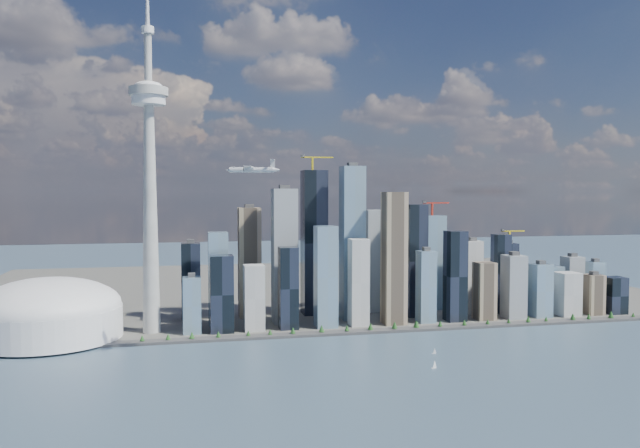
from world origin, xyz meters
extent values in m
plane|color=#314956|center=(0.00, 0.00, 0.00)|extent=(4000.00, 4000.00, 0.00)
cube|color=#383838|center=(0.00, 250.00, 2.00)|extent=(1100.00, 22.00, 4.00)
cube|color=#4C4C47|center=(0.00, 700.00, 1.50)|extent=(1400.00, 900.00, 3.00)
cylinder|color=#3F2D1E|center=(-476.67, 250.00, 5.20)|extent=(1.00, 1.00, 2.40)
cone|color=#1E4217|center=(-476.67, 250.00, 8.80)|extent=(7.20, 7.20, 8.00)
cylinder|color=#3F2D1E|center=(-390.00, 250.00, 5.20)|extent=(1.00, 1.00, 2.40)
cone|color=#1E4217|center=(-390.00, 250.00, 8.80)|extent=(7.20, 7.20, 8.00)
cylinder|color=#3F2D1E|center=(-303.33, 250.00, 5.20)|extent=(1.00, 1.00, 2.40)
cone|color=#1E4217|center=(-303.33, 250.00, 8.80)|extent=(7.20, 7.20, 8.00)
cylinder|color=#3F2D1E|center=(-216.67, 250.00, 5.20)|extent=(1.00, 1.00, 2.40)
cone|color=#1E4217|center=(-216.67, 250.00, 8.80)|extent=(7.20, 7.20, 8.00)
cylinder|color=#3F2D1E|center=(-130.00, 250.00, 5.20)|extent=(1.00, 1.00, 2.40)
cone|color=#1E4217|center=(-130.00, 250.00, 8.80)|extent=(7.20, 7.20, 8.00)
cylinder|color=#3F2D1E|center=(-43.33, 250.00, 5.20)|extent=(1.00, 1.00, 2.40)
cone|color=#1E4217|center=(-43.33, 250.00, 8.80)|extent=(7.20, 7.20, 8.00)
cylinder|color=#3F2D1E|center=(43.33, 250.00, 5.20)|extent=(1.00, 1.00, 2.40)
cone|color=#1E4217|center=(43.33, 250.00, 8.80)|extent=(7.20, 7.20, 8.00)
cylinder|color=#3F2D1E|center=(130.00, 250.00, 5.20)|extent=(1.00, 1.00, 2.40)
cone|color=#1E4217|center=(130.00, 250.00, 8.80)|extent=(7.20, 7.20, 8.00)
cylinder|color=#3F2D1E|center=(216.67, 250.00, 5.20)|extent=(1.00, 1.00, 2.40)
cone|color=#1E4217|center=(216.67, 250.00, 8.80)|extent=(7.20, 7.20, 8.00)
cylinder|color=#3F2D1E|center=(303.33, 250.00, 5.20)|extent=(1.00, 1.00, 2.40)
cone|color=#1E4217|center=(303.33, 250.00, 8.80)|extent=(7.20, 7.20, 8.00)
cylinder|color=#3F2D1E|center=(390.00, 250.00, 5.20)|extent=(1.00, 1.00, 2.40)
cone|color=#1E4217|center=(390.00, 250.00, 8.80)|extent=(7.20, 7.20, 8.00)
cylinder|color=#3F2D1E|center=(476.67, 250.00, 5.20)|extent=(1.00, 1.00, 2.40)
cone|color=#1E4217|center=(476.67, 250.00, 8.80)|extent=(7.20, 7.20, 8.00)
cube|color=black|center=(-200.00, 290.00, 59.87)|extent=(34.00, 34.00, 113.73)
cube|color=#7B9FBA|center=(-200.00, 340.00, 75.38)|extent=(30.00, 30.00, 144.75)
cube|color=#B2B2AD|center=(-150.00, 290.00, 52.11)|extent=(30.00, 30.00, 98.22)
cube|color=#9D856B|center=(-150.00, 395.00, 93.47)|extent=(36.00, 36.00, 180.94)
cube|color=gray|center=(-95.00, 340.00, 108.98)|extent=(38.00, 38.00, 211.96)
cube|color=black|center=(-95.00, 290.00, 65.04)|extent=(28.00, 28.00, 124.07)
cube|color=#7B9FBA|center=(-40.00, 290.00, 80.55)|extent=(32.00, 32.00, 155.09)
cube|color=black|center=(-40.00, 395.00, 124.49)|extent=(40.00, 40.00, 242.98)
cube|color=#7B9FBA|center=(15.00, 340.00, 127.07)|extent=(36.00, 36.00, 248.14)
cube|color=#B2B2AD|center=(15.00, 290.00, 70.21)|extent=(28.00, 28.00, 134.41)
cube|color=#9D856B|center=(70.00, 290.00, 106.39)|extent=(34.00, 34.00, 206.79)
cube|color=gray|center=(70.00, 395.00, 90.88)|extent=(30.00, 30.00, 175.77)
cube|color=black|center=(125.00, 340.00, 96.05)|extent=(32.00, 32.00, 186.11)
cube|color=#7B9FBA|center=(125.00, 290.00, 59.87)|extent=(26.00, 26.00, 113.73)
cube|color=black|center=(175.00, 290.00, 75.38)|extent=(30.00, 30.00, 144.75)
cube|color=#7B9FBA|center=(175.00, 395.00, 85.71)|extent=(34.00, 34.00, 165.43)
cube|color=#B2B2AD|center=(225.00, 340.00, 65.04)|extent=(28.00, 28.00, 124.07)
cube|color=#9D856B|center=(225.00, 290.00, 49.53)|extent=(30.00, 30.00, 93.05)
cube|color=gray|center=(275.00, 290.00, 54.70)|extent=(32.00, 32.00, 103.39)
cube|color=black|center=(275.00, 340.00, 70.21)|extent=(26.00, 26.00, 134.41)
cube|color=#7B9FBA|center=(325.00, 290.00, 46.94)|extent=(30.00, 30.00, 87.88)
cube|color=black|center=(325.00, 395.00, 59.87)|extent=(28.00, 28.00, 113.73)
cube|color=#7B9FBA|center=(375.00, 340.00, 41.77)|extent=(30.00, 30.00, 77.55)
cube|color=#B2B2AD|center=(375.00, 290.00, 39.19)|extent=(34.00, 34.00, 72.38)
cube|color=#9D856B|center=(420.00, 290.00, 36.60)|extent=(28.00, 28.00, 67.21)
cube|color=gray|center=(420.00, 340.00, 49.53)|extent=(30.00, 30.00, 93.05)
cube|color=black|center=(465.00, 290.00, 34.02)|extent=(32.00, 32.00, 62.04)
cube|color=#7B9FBA|center=(465.00, 340.00, 44.36)|extent=(26.00, 26.00, 82.71)
cube|color=black|center=(-240.00, 395.00, 65.04)|extent=(30.00, 30.00, 124.07)
cube|color=#7B9FBA|center=(-240.00, 290.00, 44.36)|extent=(26.00, 26.00, 82.71)
cube|color=gold|center=(-40.00, 395.00, 256.98)|extent=(3.00, 3.00, 22.00)
cube|color=gold|center=(-31.75, 395.00, 267.98)|extent=(55.00, 2.20, 2.20)
cube|color=#383838|center=(-56.50, 395.00, 269.98)|extent=(6.00, 4.00, 4.00)
cube|color=#B32719|center=(175.00, 395.00, 179.43)|extent=(3.00, 3.00, 22.00)
cube|color=#B32719|center=(182.20, 395.00, 190.43)|extent=(48.00, 2.20, 2.20)
cube|color=#383838|center=(160.60, 395.00, 192.43)|extent=(6.00, 4.00, 4.00)
cube|color=gold|center=(325.00, 395.00, 127.73)|extent=(3.00, 3.00, 22.00)
cube|color=gold|center=(331.75, 395.00, 138.73)|extent=(45.00, 2.20, 2.20)
cube|color=#383838|center=(311.50, 395.00, 140.73)|extent=(6.00, 4.00, 4.00)
cone|color=gray|center=(-300.00, 310.00, 173.00)|extent=(26.00, 26.00, 340.00)
cylinder|color=silver|center=(-300.00, 310.00, 343.00)|extent=(48.00, 48.00, 14.00)
cylinder|color=gray|center=(-300.00, 310.00, 355.00)|extent=(56.00, 56.00, 12.00)
ellipsoid|color=silver|center=(-300.00, 310.00, 363.00)|extent=(40.00, 40.00, 14.00)
cylinder|color=gray|center=(-300.00, 310.00, 403.00)|extent=(11.00, 11.00, 80.00)
cylinder|color=silver|center=(-300.00, 310.00, 443.00)|extent=(18.00, 18.00, 10.00)
cylinder|color=silver|center=(-440.00, 300.00, 25.00)|extent=(200.00, 200.00, 44.00)
ellipsoid|color=silver|center=(-440.00, 300.00, 47.00)|extent=(200.00, 200.00, 84.00)
cylinder|color=silver|center=(-170.85, 124.46, 236.68)|extent=(53.44, 17.47, 6.55)
cone|color=silver|center=(-197.89, 130.20, 236.68)|extent=(8.37, 7.90, 6.55)
cone|color=silver|center=(-142.81, 118.50, 236.68)|extent=(11.38, 8.54, 6.55)
cube|color=silver|center=(-172.86, 124.88, 240.16)|extent=(19.92, 57.78, 1.02)
cylinder|color=silver|center=(-175.20, 113.87, 238.52)|extent=(11.78, 5.94, 3.69)
cylinder|color=silver|center=(-170.52, 135.90, 238.52)|extent=(11.78, 5.94, 3.69)
cylinder|color=#3F3F3F|center=(-181.20, 115.14, 238.52)|extent=(2.00, 8.08, 8.19)
cylinder|color=#3F3F3F|center=(-176.53, 137.17, 238.52)|extent=(2.00, 8.08, 8.19)
cube|color=silver|center=(-145.82, 119.14, 243.23)|extent=(5.78, 1.99, 11.26)
cube|color=silver|center=(-145.82, 119.14, 248.96)|extent=(8.23, 18.96, 0.72)
cube|color=silver|center=(37.65, 53.81, 0.43)|extent=(6.76, 3.76, 0.86)
cylinder|color=#999999|center=(37.65, 53.81, 5.40)|extent=(0.26, 0.26, 9.71)
cube|color=silver|center=(63.55, 115.98, 0.35)|extent=(5.40, 2.04, 0.70)
cylinder|color=#999999|center=(63.55, 115.98, 4.40)|extent=(0.21, 0.21, 7.92)
camera|label=1|loc=(-250.68, -632.75, 210.70)|focal=35.00mm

